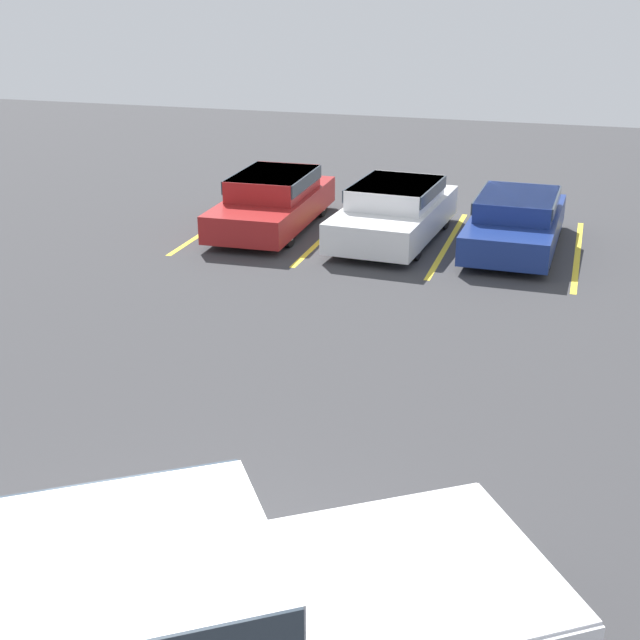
% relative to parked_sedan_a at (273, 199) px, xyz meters
% --- Properties ---
extents(stall_stripe_a, '(0.12, 5.07, 0.01)m').
position_rel_parked_sedan_a_xyz_m(stall_stripe_a, '(-1.36, -0.12, -0.66)').
color(stall_stripe_a, yellow).
rests_on(stall_stripe_a, ground_plane).
extents(stall_stripe_b, '(0.12, 5.07, 0.01)m').
position_rel_parked_sedan_a_xyz_m(stall_stripe_b, '(1.33, -0.12, -0.66)').
color(stall_stripe_b, yellow).
rests_on(stall_stripe_b, ground_plane).
extents(stall_stripe_c, '(0.12, 5.07, 0.01)m').
position_rel_parked_sedan_a_xyz_m(stall_stripe_c, '(4.03, -0.12, -0.66)').
color(stall_stripe_c, yellow).
rests_on(stall_stripe_c, ground_plane).
extents(stall_stripe_d, '(0.12, 5.07, 0.01)m').
position_rel_parked_sedan_a_xyz_m(stall_stripe_d, '(6.72, -0.12, -0.66)').
color(stall_stripe_d, yellow).
rests_on(stall_stripe_d, ground_plane).
extents(parked_sedan_a, '(1.84, 4.49, 1.25)m').
position_rel_parked_sedan_a_xyz_m(parked_sedan_a, '(0.00, 0.00, 0.00)').
color(parked_sedan_a, maroon).
rests_on(parked_sedan_a, ground_plane).
extents(parked_sedan_b, '(2.13, 4.40, 1.23)m').
position_rel_parked_sedan_a_xyz_m(parked_sedan_b, '(2.83, -0.11, -0.01)').
color(parked_sedan_b, silver).
rests_on(parked_sedan_b, ground_plane).
extents(parked_sedan_c, '(1.86, 4.29, 1.14)m').
position_rel_parked_sedan_a_xyz_m(parked_sedan_c, '(5.41, -0.03, -0.05)').
color(parked_sedan_c, navy).
rests_on(parked_sedan_c, ground_plane).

